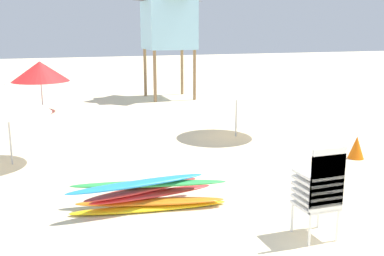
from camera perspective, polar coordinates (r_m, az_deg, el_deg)
name	(u,v)px	position (r m, az deg, el deg)	size (l,w,h in m)	color
stacked_plastic_chairs	(321,186)	(6.04, 16.11, -7.13)	(0.48, 0.48, 1.29)	white
surfboard_pile	(147,194)	(7.01, -5.73, -8.34)	(2.51, 0.96, 0.48)	yellow
lifeguard_tower	(169,19)	(17.63, -2.99, 13.67)	(1.98, 1.98, 4.16)	olive
beach_umbrella_left	(237,81)	(11.32, 5.74, 6.03)	(1.92, 1.92, 1.77)	beige
beach_umbrella_mid	(7,99)	(9.62, -22.52, 3.40)	(1.69, 1.69, 1.65)	beige
beach_umbrella_far	(40,71)	(15.49, -18.76, 6.84)	(1.86, 1.86, 1.66)	beige
traffic_cone_near	(356,147)	(10.17, 20.18, -2.33)	(0.34, 0.34, 0.48)	orange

